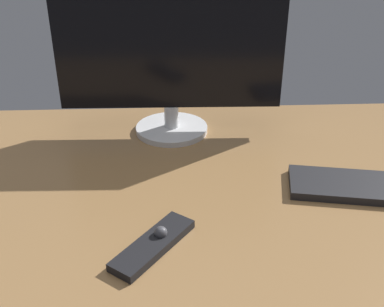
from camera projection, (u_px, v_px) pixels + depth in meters
desk at (194, 185)px, 107.76cm from camera, size 140.00×84.00×2.00cm
monitor at (170, 64)px, 120.42cm from camera, size 57.17×19.34×36.07cm
keyboard at (379, 188)px, 103.12cm from camera, size 39.61×18.82×1.80cm
media_remote at (154, 244)px, 86.75cm from camera, size 15.74×18.25×3.27cm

